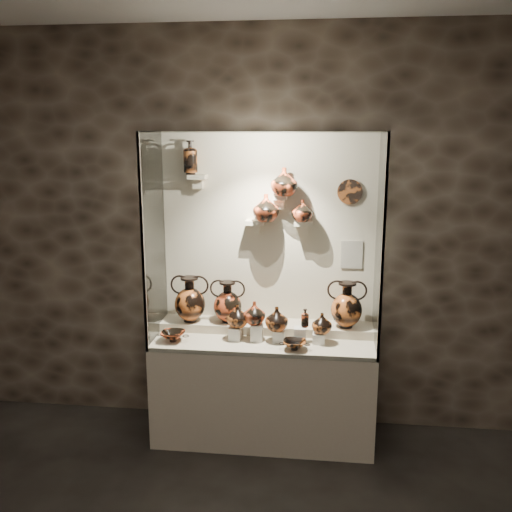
{
  "coord_description": "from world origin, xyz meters",
  "views": [
    {
      "loc": [
        0.43,
        -1.96,
        2.42
      ],
      "look_at": [
        -0.06,
        2.19,
        1.48
      ],
      "focal_mm": 40.0,
      "sensor_mm": 36.0,
      "label": 1
    }
  ],
  "objects_px": {
    "amphora_right": "(347,305)",
    "jug_a": "(237,316)",
    "ovoid_vase_b": "(284,182)",
    "ovoid_vase_c": "(302,211)",
    "lekythos_tall": "(190,155)",
    "kylix_left": "(173,335)",
    "lekythos_small": "(305,317)",
    "jug_b": "(254,313)",
    "kylix_right": "(295,344)",
    "jug_e": "(322,323)",
    "ovoid_vase_a": "(266,208)",
    "jug_c": "(277,319)",
    "amphora_left": "(190,299)",
    "amphora_mid": "(228,302)"
  },
  "relations": [
    {
      "from": "amphora_right",
      "to": "jug_a",
      "type": "xyz_separation_m",
      "value": [
        -0.83,
        -0.18,
        -0.06
      ]
    },
    {
      "from": "ovoid_vase_b",
      "to": "ovoid_vase_c",
      "type": "height_order",
      "value": "ovoid_vase_b"
    },
    {
      "from": "ovoid_vase_b",
      "to": "ovoid_vase_c",
      "type": "xyz_separation_m",
      "value": [
        0.14,
        0.02,
        -0.22
      ]
    },
    {
      "from": "lekythos_tall",
      "to": "ovoid_vase_b",
      "type": "xyz_separation_m",
      "value": [
        0.73,
        -0.04,
        -0.19
      ]
    },
    {
      "from": "kylix_left",
      "to": "lekythos_tall",
      "type": "xyz_separation_m",
      "value": [
        0.08,
        0.37,
        1.34
      ]
    },
    {
      "from": "jug_a",
      "to": "lekythos_small",
      "type": "relative_size",
      "value": 1.11
    },
    {
      "from": "ovoid_vase_b",
      "to": "jug_b",
      "type": "bearing_deg",
      "value": -110.99
    },
    {
      "from": "kylix_left",
      "to": "amphora_right",
      "type": "bearing_deg",
      "value": -5.49
    },
    {
      "from": "kylix_left",
      "to": "kylix_right",
      "type": "bearing_deg",
      "value": -21.27
    },
    {
      "from": "jug_b",
      "to": "jug_e",
      "type": "bearing_deg",
      "value": -11.73
    },
    {
      "from": "ovoid_vase_a",
      "to": "jug_c",
      "type": "bearing_deg",
      "value": -66.47
    },
    {
      "from": "amphora_left",
      "to": "ovoid_vase_b",
      "type": "height_order",
      "value": "ovoid_vase_b"
    },
    {
      "from": "amphora_left",
      "to": "kylix_left",
      "type": "height_order",
      "value": "amphora_left"
    },
    {
      "from": "ovoid_vase_a",
      "to": "amphora_right",
      "type": "bearing_deg",
      "value": -5.22
    },
    {
      "from": "ovoid_vase_b",
      "to": "ovoid_vase_a",
      "type": "bearing_deg",
      "value": -159.49
    },
    {
      "from": "ovoid_vase_a",
      "to": "kylix_left",
      "type": "bearing_deg",
      "value": -155.44
    },
    {
      "from": "amphora_mid",
      "to": "amphora_right",
      "type": "bearing_deg",
      "value": -21.66
    },
    {
      "from": "lekythos_tall",
      "to": "kylix_left",
      "type": "bearing_deg",
      "value": -94.43
    },
    {
      "from": "amphora_right",
      "to": "kylix_left",
      "type": "height_order",
      "value": "amphora_right"
    },
    {
      "from": "amphora_left",
      "to": "jug_e",
      "type": "distance_m",
      "value": 1.07
    },
    {
      "from": "jug_a",
      "to": "jug_c",
      "type": "distance_m",
      "value": 0.3
    },
    {
      "from": "ovoid_vase_a",
      "to": "ovoid_vase_c",
      "type": "xyz_separation_m",
      "value": [
        0.28,
        0.02,
        -0.02
      ]
    },
    {
      "from": "jug_a",
      "to": "ovoid_vase_a",
      "type": "distance_m",
      "value": 0.86
    },
    {
      "from": "amphora_mid",
      "to": "ovoid_vase_c",
      "type": "relative_size",
      "value": 1.99
    },
    {
      "from": "jug_a",
      "to": "jug_e",
      "type": "distance_m",
      "value": 0.64
    },
    {
      "from": "lekythos_tall",
      "to": "ovoid_vase_a",
      "type": "xyz_separation_m",
      "value": [
        0.59,
        -0.04,
        -0.39
      ]
    },
    {
      "from": "kylix_left",
      "to": "ovoid_vase_b",
      "type": "height_order",
      "value": "ovoid_vase_b"
    },
    {
      "from": "ovoid_vase_b",
      "to": "jug_e",
      "type": "bearing_deg",
      "value": -15.57
    },
    {
      "from": "amphora_mid",
      "to": "ovoid_vase_a",
      "type": "height_order",
      "value": "ovoid_vase_a"
    },
    {
      "from": "amphora_right",
      "to": "kylix_right",
      "type": "distance_m",
      "value": 0.55
    },
    {
      "from": "kylix_right",
      "to": "amphora_mid",
      "type": "bearing_deg",
      "value": 171.12
    },
    {
      "from": "jug_a",
      "to": "amphora_mid",
      "type": "bearing_deg",
      "value": 123.25
    },
    {
      "from": "jug_a",
      "to": "jug_b",
      "type": "distance_m",
      "value": 0.13
    },
    {
      "from": "jug_a",
      "to": "kylix_left",
      "type": "height_order",
      "value": "jug_a"
    },
    {
      "from": "jug_c",
      "to": "amphora_mid",
      "type": "bearing_deg",
      "value": 174.51
    },
    {
      "from": "jug_b",
      "to": "jug_e",
      "type": "height_order",
      "value": "jug_b"
    },
    {
      "from": "amphora_mid",
      "to": "jug_a",
      "type": "relative_size",
      "value": 1.89
    },
    {
      "from": "amphora_right",
      "to": "lekythos_small",
      "type": "xyz_separation_m",
      "value": [
        -0.32,
        -0.18,
        -0.05
      ]
    },
    {
      "from": "jug_a",
      "to": "ovoid_vase_b",
      "type": "distance_m",
      "value": 1.08
    },
    {
      "from": "jug_b",
      "to": "kylix_right",
      "type": "relative_size",
      "value": 0.8
    },
    {
      "from": "amphora_left",
      "to": "ovoid_vase_c",
      "type": "bearing_deg",
      "value": 9.35
    },
    {
      "from": "amphora_left",
      "to": "kylix_left",
      "type": "bearing_deg",
      "value": -99.83
    },
    {
      "from": "lekythos_small",
      "to": "kylix_right",
      "type": "relative_size",
      "value": 0.73
    },
    {
      "from": "jug_c",
      "to": "ovoid_vase_b",
      "type": "relative_size",
      "value": 0.86
    },
    {
      "from": "jug_b",
      "to": "kylix_left",
      "type": "relative_size",
      "value": 0.75
    },
    {
      "from": "jug_e",
      "to": "kylix_right",
      "type": "relative_size",
      "value": 0.72
    },
    {
      "from": "lekythos_tall",
      "to": "jug_a",
      "type": "bearing_deg",
      "value": -25.22
    },
    {
      "from": "amphora_mid",
      "to": "jug_e",
      "type": "xyz_separation_m",
      "value": [
        0.75,
        -0.2,
        -0.08
      ]
    },
    {
      "from": "jug_e",
      "to": "kylix_left",
      "type": "relative_size",
      "value": 0.67
    },
    {
      "from": "ovoid_vase_c",
      "to": "jug_e",
      "type": "bearing_deg",
      "value": -78.82
    }
  ]
}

